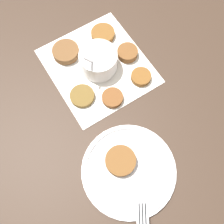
% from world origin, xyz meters
% --- Properties ---
extents(ground_plane, '(4.00, 4.00, 0.00)m').
position_xyz_m(ground_plane, '(0.00, 0.00, 0.00)').
color(ground_plane, '#38281E').
extents(napkin, '(0.30, 0.27, 0.00)m').
position_xyz_m(napkin, '(0.03, 0.00, 0.00)').
color(napkin, white).
rests_on(napkin, ground_plane).
extents(sauce_bowl, '(0.12, 0.11, 0.12)m').
position_xyz_m(sauce_bowl, '(0.03, 0.00, 0.03)').
color(sauce_bowl, silver).
rests_on(sauce_bowl, napkin).
extents(fritter_0, '(0.07, 0.07, 0.01)m').
position_xyz_m(fritter_0, '(-0.03, 0.09, 0.01)').
color(fritter_0, brown).
rests_on(fritter_0, napkin).
extents(fritter_1, '(0.08, 0.08, 0.02)m').
position_xyz_m(fritter_1, '(0.11, 0.06, 0.01)').
color(fritter_1, brown).
rests_on(fritter_1, napkin).
extents(fritter_2, '(0.07, 0.07, 0.02)m').
position_xyz_m(fritter_2, '(0.11, -0.07, 0.01)').
color(fritter_2, brown).
rests_on(fritter_2, napkin).
extents(fritter_3, '(0.06, 0.06, 0.02)m').
position_xyz_m(fritter_3, '(-0.07, -0.08, 0.01)').
color(fritter_3, brown).
rests_on(fritter_3, napkin).
extents(fritter_4, '(0.06, 0.06, 0.02)m').
position_xyz_m(fritter_4, '(0.01, -0.09, 0.01)').
color(fritter_4, brown).
rests_on(fritter_4, napkin).
extents(fritter_5, '(0.06, 0.06, 0.01)m').
position_xyz_m(fritter_5, '(-0.08, 0.02, 0.01)').
color(fritter_5, brown).
rests_on(fritter_5, napkin).
extents(serving_plate, '(0.24, 0.24, 0.02)m').
position_xyz_m(serving_plate, '(-0.27, 0.09, 0.01)').
color(serving_plate, silver).
rests_on(serving_plate, ground_plane).
extents(fritter_on_plate, '(0.08, 0.08, 0.02)m').
position_xyz_m(fritter_on_plate, '(-0.24, 0.10, 0.02)').
color(fritter_on_plate, brown).
rests_on(fritter_on_plate, serving_plate).
extents(fork, '(0.15, 0.10, 0.00)m').
position_xyz_m(fork, '(-0.35, 0.10, 0.02)').
color(fork, silver).
rests_on(fork, serving_plate).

